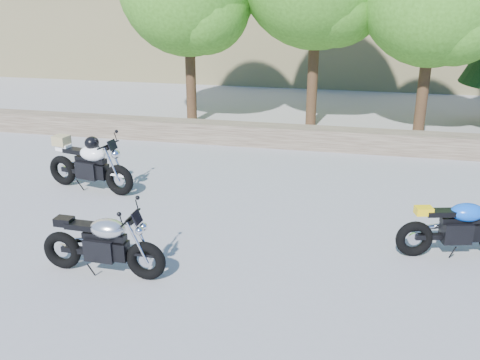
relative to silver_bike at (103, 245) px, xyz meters
name	(u,v)px	position (x,y,z in m)	size (l,w,h in m)	color
ground	(213,248)	(1.26, 1.01, -0.44)	(90.00, 90.00, 0.00)	gray
stone_wall	(270,135)	(1.26, 6.51, -0.19)	(22.00, 0.55, 0.50)	brown
silver_bike	(103,245)	(0.00, 0.00, 0.00)	(1.80, 0.57, 0.91)	black
white_bike	(89,164)	(-1.65, 2.87, 0.09)	(1.93, 0.68, 1.08)	black
blue_bike	(458,228)	(4.78, 1.55, -0.01)	(1.76, 0.66, 0.89)	black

